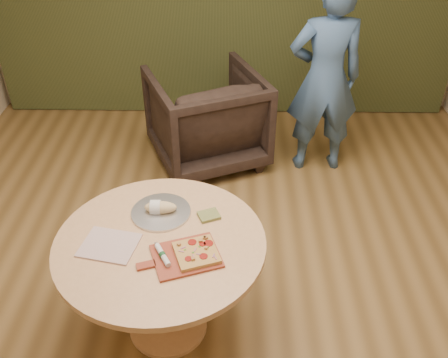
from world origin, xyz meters
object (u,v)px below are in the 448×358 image
flatbread_pizza (197,252)px  armchair (206,114)px  bread_roll (159,207)px  pedestal_table (162,259)px  pizza_paddle (184,257)px  person_standing (325,79)px  serving_tray (161,212)px  cutlery_roll (163,255)px

flatbread_pizza → armchair: 2.13m
bread_roll → armchair: (0.20, 1.74, -0.31)m
pedestal_table → bread_roll: bread_roll is taller
pedestal_table → armchair: 2.00m
pizza_paddle → pedestal_table: bearing=119.2°
person_standing → pizza_paddle: bearing=58.7°
pizza_paddle → bread_roll: (-0.18, 0.37, 0.04)m
armchair → pizza_paddle: bearing=66.9°
pedestal_table → bread_roll: (-0.03, 0.24, 0.18)m
pizza_paddle → flatbread_pizza: (0.07, 0.01, 0.02)m
pizza_paddle → serving_tray: serving_tray is taller
flatbread_pizza → cutlery_roll: (-0.18, -0.03, 0.00)m
pizza_paddle → cutlery_roll: size_ratio=2.55×
armchair → pedestal_table: bearing=62.6°
serving_tray → bread_roll: size_ratio=1.84×
pedestal_table → person_standing: (1.19, 1.90, 0.27)m
pedestal_table → serving_tray: size_ratio=3.35×
flatbread_pizza → cutlery_roll: bearing=-171.9°
serving_tray → bread_roll: bread_roll is taller
bread_roll → pizza_paddle: bearing=-64.4°
flatbread_pizza → cutlery_roll: size_ratio=1.51×
serving_tray → armchair: armchair is taller
cutlery_roll → serving_tray: cutlery_roll is taller
cutlery_roll → bread_roll: 0.39m
cutlery_roll → person_standing: size_ratio=0.11×
pedestal_table → person_standing: person_standing is taller
pedestal_table → flatbread_pizza: 0.30m
bread_roll → flatbread_pizza: bearing=-55.9°
pizza_paddle → person_standing: person_standing is taller
serving_tray → flatbread_pizza: bearing=-56.8°
pedestal_table → bread_roll: bearing=97.2°
cutlery_roll → armchair: 2.15m
pedestal_table → armchair: bearing=85.2°
serving_tray → armchair: bearing=83.9°
cutlery_roll → armchair: size_ratio=0.19×
flatbread_pizza → serving_tray: bearing=123.2°
cutlery_roll → serving_tray: 0.39m
pizza_paddle → person_standing: (1.04, 2.04, 0.12)m
flatbread_pizza → armchair: size_ratio=0.29×
armchair → person_standing: (1.02, -0.08, 0.39)m
pedestal_table → serving_tray: serving_tray is taller
cutlery_roll → bread_roll: size_ratio=0.96×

